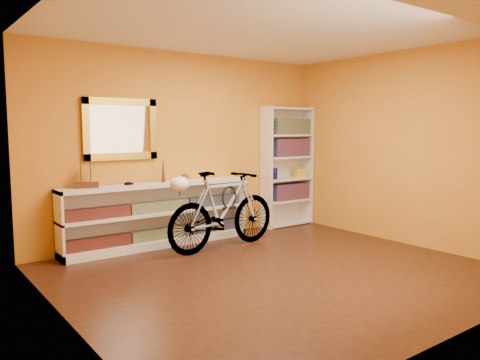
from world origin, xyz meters
TOP-DOWN VIEW (x-y plane):
  - floor at (0.00, 0.00)m, footprint 4.50×4.00m
  - ceiling at (0.00, 0.00)m, footprint 4.50×4.00m
  - back_wall at (0.00, 2.00)m, footprint 4.50×0.01m
  - left_wall at (-2.25, 0.00)m, footprint 0.01×4.00m
  - right_wall at (2.25, 0.00)m, footprint 0.01×4.00m
  - gilt_mirror at (-0.95, 1.97)m, footprint 0.98×0.06m
  - wall_socket at (0.90, 1.99)m, footprint 0.09×0.02m
  - console_unit at (-0.51, 1.81)m, footprint 2.60×0.35m
  - cd_row_lower at (-0.51, 1.79)m, footprint 2.50×0.13m
  - cd_row_upper at (-0.51, 1.79)m, footprint 2.50×0.13m
  - model_ship at (-1.46, 1.81)m, footprint 0.31×0.20m
  - toy_car at (-0.92, 1.81)m, footprint 0.00×0.00m
  - bronze_ornament at (-0.44, 1.81)m, footprint 0.06×0.06m
  - decorative_orb at (-0.11, 1.81)m, footprint 0.10×0.10m
  - bookcase at (1.78, 1.84)m, footprint 0.90×0.30m
  - book_row_a at (1.83, 1.84)m, footprint 0.70×0.22m
  - book_row_b at (1.83, 1.84)m, footprint 0.70×0.22m
  - book_row_c at (1.83, 1.84)m, footprint 0.70×0.22m
  - travel_mug at (1.51, 1.82)m, footprint 0.08×0.08m
  - red_tin at (1.58, 1.87)m, footprint 0.18×0.18m
  - yellow_bag at (2.03, 1.80)m, footprint 0.21×0.16m
  - bicycle at (0.10, 1.20)m, footprint 0.59×1.77m
  - helmet at (-0.57, 1.14)m, footprint 0.24×0.23m
  - u_lock at (0.20, 1.21)m, footprint 0.23×0.02m

SIDE VIEW (x-z plane):
  - floor at x=0.00m, z-range -0.01..0.00m
  - cd_row_lower at x=-0.51m, z-range 0.10..0.24m
  - wall_socket at x=0.90m, z-range 0.21..0.29m
  - console_unit at x=-0.51m, z-range 0.00..0.85m
  - bicycle at x=0.10m, z-range 0.00..1.02m
  - cd_row_upper at x=-0.51m, z-range 0.47..0.60m
  - book_row_a at x=1.83m, z-range 0.42..0.68m
  - u_lock at x=0.20m, z-range 0.55..0.78m
  - yellow_bag at x=2.03m, z-range 0.77..0.91m
  - toy_car at x=-0.92m, z-range 0.85..0.85m
  - travel_mug at x=1.51m, z-range 0.77..0.94m
  - decorative_orb at x=-0.11m, z-range 0.85..0.95m
  - helmet at x=-0.57m, z-range 0.81..0.99m
  - bookcase at x=1.78m, z-range 0.00..1.90m
  - model_ship at x=-1.46m, z-range 0.85..1.19m
  - bronze_ornament at x=-0.44m, z-range 0.85..1.20m
  - book_row_b at x=1.83m, z-range 1.11..1.40m
  - back_wall at x=0.00m, z-range 0.00..2.60m
  - left_wall at x=-2.25m, z-range 0.00..2.60m
  - right_wall at x=2.25m, z-range 0.00..2.60m
  - gilt_mirror at x=-0.95m, z-range 1.16..1.94m
  - red_tin at x=1.58m, z-range 1.46..1.65m
  - book_row_c at x=1.83m, z-range 1.46..1.71m
  - ceiling at x=0.00m, z-range 2.60..2.61m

